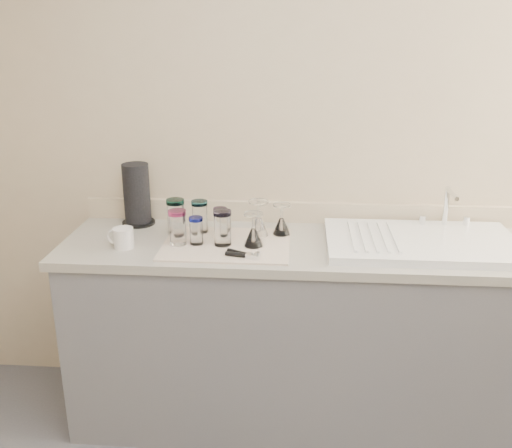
# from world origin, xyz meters

# --- Properties ---
(room_envelope) EXTENTS (3.54, 3.50, 2.52)m
(room_envelope) POSITION_xyz_m (0.00, 0.00, 1.56)
(room_envelope) COLOR #55555A
(room_envelope) RESTS_ON ground
(counter_unit) EXTENTS (2.06, 0.62, 0.90)m
(counter_unit) POSITION_xyz_m (0.00, 1.20, 0.45)
(counter_unit) COLOR slate
(counter_unit) RESTS_ON ground
(sink_unit) EXTENTS (0.82, 0.50, 0.22)m
(sink_unit) POSITION_xyz_m (0.55, 1.20, 0.92)
(sink_unit) COLOR white
(sink_unit) RESTS_ON counter_unit
(dish_towel) EXTENTS (0.55, 0.42, 0.01)m
(dish_towel) POSITION_xyz_m (-0.30, 1.15, 0.90)
(dish_towel) COLOR silver
(dish_towel) RESTS_ON counter_unit
(tumbler_teal) EXTENTS (0.08, 0.08, 0.16)m
(tumbler_teal) POSITION_xyz_m (-0.54, 1.26, 0.99)
(tumbler_teal) COLOR white
(tumbler_teal) RESTS_ON dish_towel
(tumbler_cyan) EXTENTS (0.07, 0.07, 0.15)m
(tumbler_cyan) POSITION_xyz_m (-0.44, 1.29, 0.98)
(tumbler_cyan) COLOR white
(tumbler_cyan) RESTS_ON dish_towel
(tumbler_purple) EXTENTS (0.06, 0.06, 0.12)m
(tumbler_purple) POSITION_xyz_m (-0.34, 1.27, 0.97)
(tumbler_purple) COLOR white
(tumbler_purple) RESTS_ON dish_towel
(tumbler_magenta) EXTENTS (0.08, 0.08, 0.15)m
(tumbler_magenta) POSITION_xyz_m (-0.50, 1.13, 0.99)
(tumbler_magenta) COLOR white
(tumbler_magenta) RESTS_ON dish_towel
(tumbler_blue) EXTENTS (0.06, 0.06, 0.12)m
(tumbler_blue) POSITION_xyz_m (-0.43, 1.13, 0.97)
(tumbler_blue) COLOR white
(tumbler_blue) RESTS_ON dish_towel
(tumbler_lavender) EXTENTS (0.08, 0.08, 0.16)m
(tumbler_lavender) POSITION_xyz_m (-0.31, 1.13, 0.99)
(tumbler_lavender) COLOR white
(tumbler_lavender) RESTS_ON dish_towel
(goblet_back_left) EXTENTS (0.09, 0.09, 0.16)m
(goblet_back_left) POSITION_xyz_m (-0.17, 1.27, 0.96)
(goblet_back_left) COLOR white
(goblet_back_left) RESTS_ON dish_towel
(goblet_back_right) EXTENTS (0.08, 0.08, 0.14)m
(goblet_back_right) POSITION_xyz_m (-0.06, 1.28, 0.96)
(goblet_back_right) COLOR white
(goblet_back_right) RESTS_ON dish_towel
(goblet_front_left) EXTENTS (0.08, 0.08, 0.15)m
(goblet_front_left) POSITION_xyz_m (-0.18, 1.13, 0.96)
(goblet_front_left) COLOR white
(goblet_front_left) RESTS_ON dish_towel
(can_opener) EXTENTS (0.15, 0.09, 0.02)m
(can_opener) POSITION_xyz_m (-0.21, 1.00, 0.92)
(can_opener) COLOR silver
(can_opener) RESTS_ON dish_towel
(white_mug) EXTENTS (0.13, 0.10, 0.09)m
(white_mug) POSITION_xyz_m (-0.74, 1.08, 0.94)
(white_mug) COLOR silver
(white_mug) RESTS_ON counter_unit
(paper_towel_roll) EXTENTS (0.16, 0.16, 0.30)m
(paper_towel_roll) POSITION_xyz_m (-0.76, 1.40, 1.04)
(paper_towel_roll) COLOR black
(paper_towel_roll) RESTS_ON counter_unit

